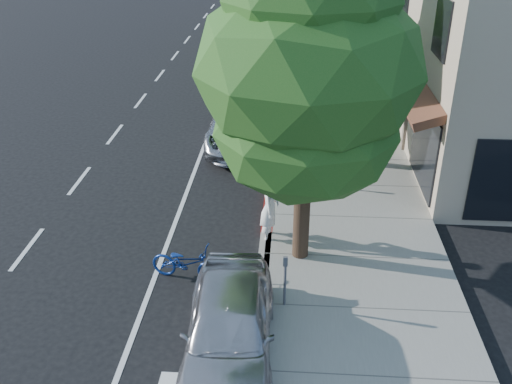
# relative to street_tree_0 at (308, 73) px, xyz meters

# --- Properties ---
(ground) EXTENTS (120.00, 120.00, 0.00)m
(ground) POSITION_rel_street_tree_0_xyz_m (-0.90, 2.00, -4.81)
(ground) COLOR black
(ground) RESTS_ON ground
(sidewalk) EXTENTS (4.60, 56.00, 0.15)m
(sidewalk) POSITION_rel_street_tree_0_xyz_m (1.40, 10.00, -4.74)
(sidewalk) COLOR gray
(sidewalk) RESTS_ON ground
(curb) EXTENTS (0.30, 56.00, 0.15)m
(curb) POSITION_rel_street_tree_0_xyz_m (-0.90, 10.00, -4.74)
(curb) COLOR #9E998E
(curb) RESTS_ON ground
(curb_red_segment) EXTENTS (0.32, 4.00, 0.15)m
(curb_red_segment) POSITION_rel_street_tree_0_xyz_m (-0.90, 3.00, -4.74)
(curb_red_segment) COLOR maroon
(curb_red_segment) RESTS_ON ground
(street_tree_0) EXTENTS (4.99, 4.99, 7.86)m
(street_tree_0) POSITION_rel_street_tree_0_xyz_m (0.00, 0.00, 0.00)
(street_tree_0) COLOR black
(street_tree_0) RESTS_ON ground
(street_tree_1) EXTENTS (4.69, 4.69, 7.50)m
(street_tree_1) POSITION_rel_street_tree_0_xyz_m (0.00, 6.00, -0.20)
(street_tree_1) COLOR black
(street_tree_1) RESTS_ON ground
(street_tree_2) EXTENTS (3.92, 3.92, 6.57)m
(street_tree_2) POSITION_rel_street_tree_0_xyz_m (0.00, 12.00, -0.74)
(street_tree_2) COLOR black
(street_tree_2) RESTS_ON ground
(cyclist) EXTENTS (0.52, 0.76, 2.00)m
(cyclist) POSITION_rel_street_tree_0_xyz_m (-0.82, 0.84, -3.81)
(cyclist) COLOR white
(cyclist) RESTS_ON ground
(bicycle) EXTENTS (1.85, 0.97, 0.92)m
(bicycle) POSITION_rel_street_tree_0_xyz_m (-2.70, -1.00, -4.35)
(bicycle) COLOR navy
(bicycle) RESTS_ON ground
(silver_suv) EXTENTS (2.68, 5.62, 1.55)m
(silver_suv) POSITION_rel_street_tree_0_xyz_m (-2.02, 7.50, -4.04)
(silver_suv) COLOR #A5A5AA
(silver_suv) RESTS_ON ground
(dark_sedan) EXTENTS (1.84, 4.49, 1.45)m
(dark_sedan) POSITION_rel_street_tree_0_xyz_m (-2.74, 15.93, -4.09)
(dark_sedan) COLOR black
(dark_sedan) RESTS_ON ground
(white_pickup) EXTENTS (2.41, 5.47, 1.56)m
(white_pickup) POSITION_rel_street_tree_0_xyz_m (-1.89, 21.62, -4.03)
(white_pickup) COLOR white
(white_pickup) RESTS_ON ground
(dark_suv_far) EXTENTS (2.33, 5.15, 1.71)m
(dark_suv_far) POSITION_rel_street_tree_0_xyz_m (-3.10, 27.54, -3.95)
(dark_suv_far) COLOR black
(dark_suv_far) RESTS_ON ground
(near_car_a) EXTENTS (1.93, 4.43, 1.49)m
(near_car_a) POSITION_rel_street_tree_0_xyz_m (-1.40, -3.50, -4.07)
(near_car_a) COLOR #B7B6BB
(near_car_a) RESTS_ON ground
(pedestrian) EXTENTS (1.12, 1.06, 1.83)m
(pedestrian) POSITION_rel_street_tree_0_xyz_m (0.64, 12.89, -3.75)
(pedestrian) COLOR black
(pedestrian) RESTS_ON sidewalk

